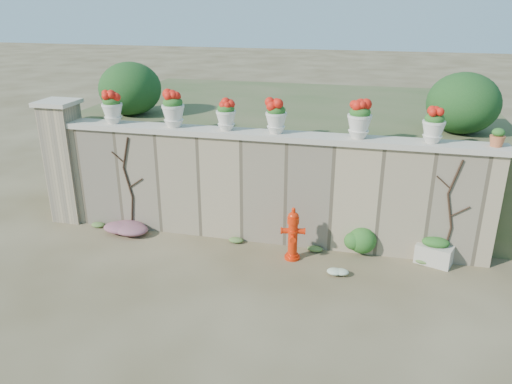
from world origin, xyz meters
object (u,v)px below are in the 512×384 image
(planter_box, at_px, (434,251))
(urn_pot_0, at_px, (112,108))
(fire_hydrant, at_px, (293,234))
(terracotta_pot, at_px, (497,138))

(planter_box, bearing_deg, urn_pot_0, -162.58)
(urn_pot_0, bearing_deg, planter_box, -2.37)
(fire_hydrant, bearing_deg, urn_pot_0, 159.54)
(fire_hydrant, xyz_separation_m, terracotta_pot, (3.16, 0.66, 1.74))
(planter_box, xyz_separation_m, urn_pot_0, (-6.04, 0.25, 2.17))
(fire_hydrant, xyz_separation_m, urn_pot_0, (-3.62, 0.66, 1.91))
(planter_box, bearing_deg, terracotta_pot, 38.56)
(planter_box, relative_size, urn_pot_0, 1.11)
(planter_box, bearing_deg, fire_hydrant, -150.55)
(urn_pot_0, bearing_deg, terracotta_pot, 0.00)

